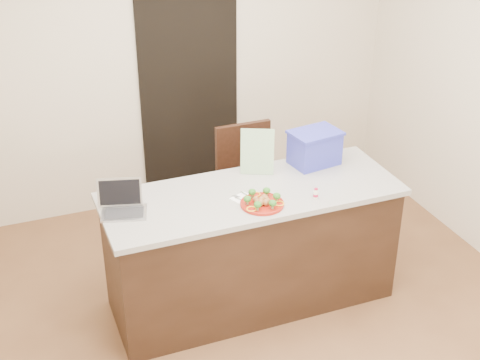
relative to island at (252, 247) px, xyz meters
name	(u,v)px	position (x,y,z in m)	size (l,w,h in m)	color
ground	(264,319)	(0.00, -0.25, -0.46)	(4.00, 4.00, 0.00)	brown
room_shell	(269,109)	(0.00, -0.25, 1.16)	(4.00, 4.00, 4.00)	white
doorway	(190,95)	(0.10, 1.73, 0.54)	(0.90, 0.02, 2.00)	black
island	(252,247)	(0.00, 0.00, 0.00)	(2.06, 0.76, 0.92)	black
plate	(262,204)	(-0.01, -0.19, 0.47)	(0.29, 0.29, 0.02)	maroon
meatballs	(263,200)	(-0.01, -0.20, 0.50)	(0.12, 0.11, 0.04)	#925C2A
broccoli	(262,197)	(-0.01, -0.19, 0.51)	(0.25, 0.24, 0.04)	#1F5416
pepper_rings	(262,202)	(-0.01, -0.19, 0.48)	(0.27, 0.24, 0.01)	orange
napkin	(243,199)	(-0.09, -0.08, 0.46)	(0.14, 0.14, 0.01)	white
fork	(240,198)	(-0.11, -0.07, 0.47)	(0.07, 0.14, 0.00)	#B7B8BC
knife	(249,198)	(-0.06, -0.09, 0.47)	(0.04, 0.17, 0.01)	white
yogurt_bottle	(316,194)	(0.36, -0.24, 0.49)	(0.03, 0.03, 0.07)	silver
laptop	(122,203)	(-0.88, 0.07, 0.51)	(0.33, 0.30, 0.20)	#AAABAF
leaflet	(257,152)	(0.14, 0.24, 0.63)	(0.24, 0.00, 0.34)	silver
blue_box	(315,147)	(0.59, 0.23, 0.59)	(0.39, 0.31, 0.26)	#2E32A6
chair	(248,180)	(0.26, 0.73, 0.13)	(0.47, 0.47, 1.05)	black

